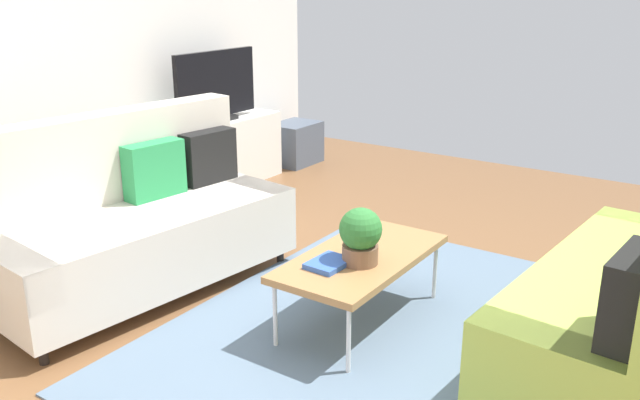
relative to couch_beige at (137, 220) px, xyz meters
name	(u,v)px	position (x,y,z in m)	size (l,w,h in m)	color
ground_plane	(356,319)	(0.38, -1.38, -0.45)	(7.68, 7.68, 0.00)	brown
wall_far	(36,42)	(0.38, 1.42, 1.00)	(6.40, 0.12, 2.90)	white
area_rug	(386,334)	(0.32, -1.62, -0.44)	(2.90, 2.20, 0.01)	slate
couch_beige	(137,220)	(0.00, 0.00, 0.00)	(1.99, 1.06, 1.10)	beige
coffee_table	(361,259)	(0.37, -1.42, -0.05)	(1.10, 0.56, 0.42)	#9E7042
tv_console	(218,154)	(1.90, 1.08, -0.13)	(1.40, 0.44, 0.64)	silver
tv	(216,87)	(1.90, 1.06, 0.51)	(1.00, 0.20, 0.64)	black
storage_trunk	(295,143)	(3.00, 0.98, -0.23)	(0.52, 0.40, 0.44)	#4C5666
potted_plant	(361,235)	(0.27, -1.47, 0.14)	(0.23, 0.23, 0.31)	brown
table_book_0	(329,263)	(0.14, -1.35, -0.01)	(0.24, 0.18, 0.03)	#3359B2
vase_0	(165,122)	(1.32, 1.13, 0.27)	(0.09, 0.09, 0.15)	silver
vase_1	(178,118)	(1.47, 1.13, 0.29)	(0.13, 0.13, 0.18)	#33B29E
bottle_0	(201,114)	(1.67, 1.04, 0.29)	(0.06, 0.06, 0.20)	red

